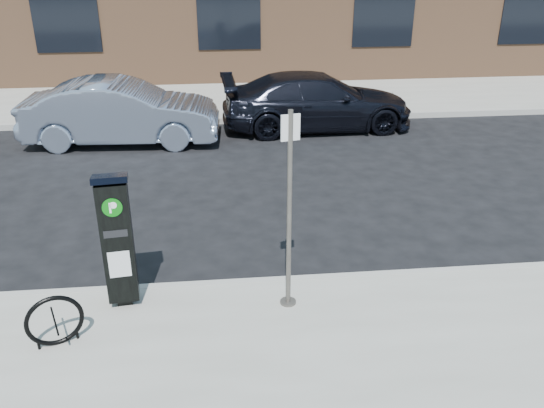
{
  "coord_description": "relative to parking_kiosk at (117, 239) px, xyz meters",
  "views": [
    {
      "loc": [
        -0.58,
        -6.95,
        4.6
      ],
      "look_at": [
        0.19,
        0.5,
        1.09
      ],
      "focal_mm": 38.0,
      "sensor_mm": 36.0,
      "label": 1
    }
  ],
  "objects": [
    {
      "name": "curb_far",
      "position": [
        1.88,
        8.39,
        -1.03
      ],
      "size": [
        60.0,
        0.12,
        0.16
      ],
      "primitive_type": "cube",
      "color": "#9E9B93",
      "rests_on": "ground"
    },
    {
      "name": "curb_near",
      "position": [
        1.88,
        0.35,
        -1.03
      ],
      "size": [
        60.0,
        0.12,
        0.16
      ],
      "primitive_type": "cube",
      "color": "#9E9B93",
      "rests_on": "ground"
    },
    {
      "name": "sign_pole",
      "position": [
        2.16,
        -0.25,
        0.36
      ],
      "size": [
        0.23,
        0.21,
        2.64
      ],
      "rotation": [
        0.0,
        0.0,
        0.21
      ],
      "color": "#514D48",
      "rests_on": "sidewalk_near"
    },
    {
      "name": "car_silver",
      "position": [
        -0.92,
        7.09,
        -0.35
      ],
      "size": [
        4.68,
        1.83,
        1.52
      ],
      "primitive_type": "imported",
      "rotation": [
        0.0,
        0.0,
        1.52
      ],
      "color": "#8A98B0",
      "rests_on": "ground"
    },
    {
      "name": "sidewalk_far",
      "position": [
        1.88,
        14.37,
        -1.03
      ],
      "size": [
        60.0,
        12.0,
        0.15
      ],
      "primitive_type": "cube",
      "color": "gray",
      "rests_on": "ground"
    },
    {
      "name": "parking_kiosk",
      "position": [
        0.0,
        0.0,
        0.0
      ],
      "size": [
        0.47,
        0.42,
        1.86
      ],
      "rotation": [
        0.0,
        0.0,
        0.12
      ],
      "color": "black",
      "rests_on": "sidewalk_near"
    },
    {
      "name": "car_dark",
      "position": [
        3.94,
        7.77,
        -0.39
      ],
      "size": [
        4.97,
        2.17,
        1.42
      ],
      "primitive_type": "imported",
      "rotation": [
        0.0,
        0.0,
        1.61
      ],
      "color": "black",
      "rests_on": "ground"
    },
    {
      "name": "ground",
      "position": [
        1.88,
        0.37,
        -1.1
      ],
      "size": [
        120.0,
        120.0,
        0.0
      ],
      "primitive_type": "plane",
      "color": "black",
      "rests_on": "ground"
    },
    {
      "name": "bike_rack",
      "position": [
        -0.68,
        -0.81,
        -0.62
      ],
      "size": [
        0.65,
        0.3,
        0.68
      ],
      "rotation": [
        0.0,
        0.0,
        0.37
      ],
      "color": "black",
      "rests_on": "sidewalk_near"
    }
  ]
}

